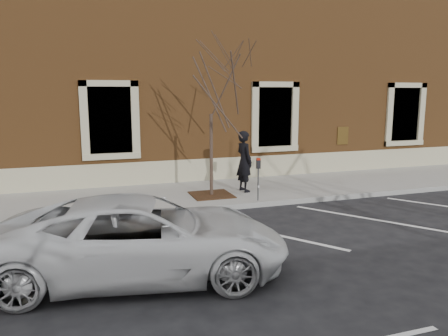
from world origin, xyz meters
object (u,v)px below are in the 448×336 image
object	(u,v)px
parking_meter	(258,171)
sapling	(211,91)
man	(244,161)
white_truck	(143,237)

from	to	relation	value
parking_meter	sapling	size ratio (longest dim) A/B	0.28
man	parking_meter	distance (m)	1.31
parking_meter	man	bearing A→B (deg)	102.69
sapling	white_truck	bearing A→B (deg)	-119.53
parking_meter	white_truck	xyz separation A→B (m)	(-3.96, -3.95, -0.30)
parking_meter	white_truck	world-z (taller)	white_truck
sapling	parking_meter	bearing A→B (deg)	-44.39
white_truck	sapling	bearing A→B (deg)	-19.06
man	white_truck	xyz separation A→B (m)	(-4.03, -5.26, -0.40)
man	sapling	bearing A→B (deg)	91.58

